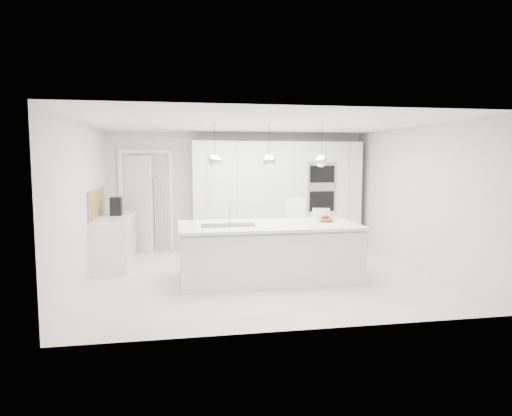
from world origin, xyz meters
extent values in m
plane|color=beige|center=(0.00, 0.00, 0.00)|extent=(5.50, 5.50, 0.00)
plane|color=silver|center=(0.00, 2.50, 1.25)|extent=(5.50, 0.00, 5.50)
plane|color=silver|center=(-2.75, 0.00, 1.25)|extent=(0.00, 5.00, 5.00)
plane|color=white|center=(0.00, 0.00, 2.50)|extent=(5.50, 5.50, 0.00)
cube|color=white|center=(0.80, 2.20, 1.15)|extent=(3.60, 0.60, 2.30)
cube|color=white|center=(-2.20, 2.42, 1.00)|extent=(0.76, 0.38, 2.00)
cube|color=white|center=(-2.45, 1.20, 0.43)|extent=(0.60, 1.80, 0.86)
cube|color=white|center=(-2.45, 1.20, 0.88)|extent=(0.62, 1.82, 0.04)
cube|color=#AB8143|center=(-2.74, 1.20, 1.15)|extent=(0.02, 1.80, 0.50)
cube|color=white|center=(0.10, -0.30, 0.43)|extent=(2.80, 1.20, 0.86)
cube|color=white|center=(0.10, -0.25, 0.88)|extent=(2.84, 1.40, 0.04)
cylinder|color=white|center=(-0.50, -0.10, 1.05)|extent=(0.02, 0.02, 0.30)
sphere|color=white|center=(-0.75, -0.30, 1.90)|extent=(0.20, 0.20, 0.20)
sphere|color=white|center=(0.10, -0.30, 1.90)|extent=(0.20, 0.20, 0.20)
sphere|color=white|center=(0.95, -0.30, 1.90)|extent=(0.20, 0.20, 0.20)
imported|color=#AB8143|center=(1.09, -0.16, 0.93)|extent=(0.29, 0.29, 0.07)
cube|color=black|center=(-2.43, 1.41, 1.07)|extent=(0.20, 0.31, 0.33)
sphere|color=#B11302|center=(1.04, -0.20, 0.97)|extent=(0.07, 0.07, 0.07)
sphere|color=#B11302|center=(1.11, -0.15, 0.97)|extent=(0.08, 0.08, 0.08)
torus|color=gold|center=(1.11, -0.15, 1.02)|extent=(0.24, 0.17, 0.22)
camera|label=1|loc=(-1.37, -7.31, 1.91)|focal=32.00mm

